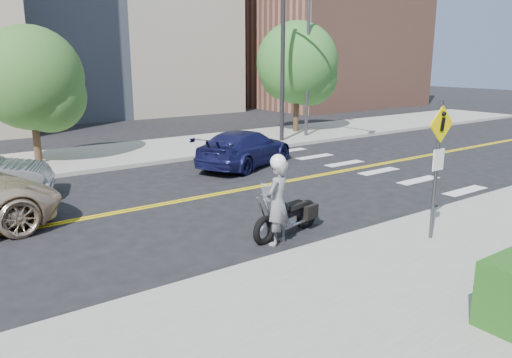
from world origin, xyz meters
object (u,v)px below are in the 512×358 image
object	(u,v)px
pedestrian_sign	(438,157)
motorcyclist	(278,200)
motorcycle	(287,207)
parked_car_blue	(245,148)

from	to	relation	value
pedestrian_sign	motorcyclist	world-z (taller)	pedestrian_sign
motorcyclist	pedestrian_sign	bearing A→B (deg)	120.54
motorcycle	parked_car_blue	size ratio (longest dim) A/B	0.46
pedestrian_sign	motorcycle	size ratio (longest dim) A/B	1.39
pedestrian_sign	motorcyclist	size ratio (longest dim) A/B	1.49
motorcycle	parked_car_blue	world-z (taller)	parked_car_blue
parked_car_blue	motorcycle	bearing A→B (deg)	128.24
pedestrian_sign	parked_car_blue	world-z (taller)	pedestrian_sign
pedestrian_sign	motorcycle	bearing A→B (deg)	131.92
motorcyclist	parked_car_blue	bearing A→B (deg)	-142.57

